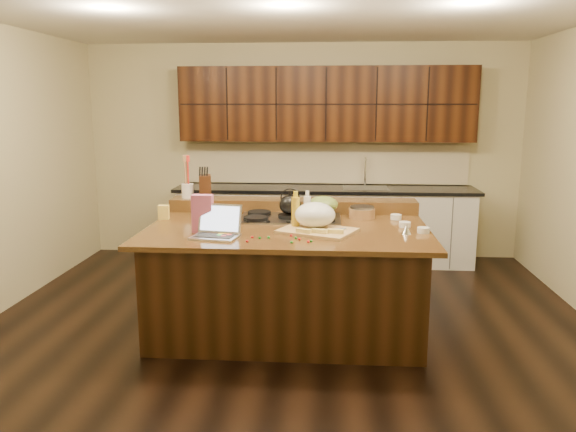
{
  "coord_description": "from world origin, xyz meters",
  "views": [
    {
      "loc": [
        0.36,
        -4.71,
        1.96
      ],
      "look_at": [
        0.0,
        0.05,
        1.0
      ],
      "focal_mm": 35.0,
      "sensor_mm": 36.0,
      "label": 1
    }
  ],
  "objects": [
    {
      "name": "oil_bottle",
      "position": [
        0.07,
        -0.1,
        1.06
      ],
      "size": [
        0.08,
        0.08,
        0.27
      ],
      "primitive_type": "cylinder",
      "rotation": [
        0.0,
        0.0,
        0.12
      ],
      "color": "gold",
      "rests_on": "island"
    },
    {
      "name": "gumdrop_7",
      "position": [
        -0.11,
        -0.46,
        0.93
      ],
      "size": [
        0.02,
        0.02,
        0.02
      ],
      "primitive_type": "ellipsoid",
      "color": "#198C26",
      "rests_on": "island"
    },
    {
      "name": "wooden_tray",
      "position": [
        0.24,
        -0.16,
        1.02
      ],
      "size": [
        0.7,
        0.62,
        0.24
      ],
      "rotation": [
        0.0,
        0.0,
        -0.42
      ],
      "color": "tan",
      "rests_on": "island"
    },
    {
      "name": "strainer_bowl",
      "position": [
        0.66,
        0.41,
        0.97
      ],
      "size": [
        0.28,
        0.28,
        0.09
      ],
      "primitive_type": "cylinder",
      "rotation": [
        0.0,
        0.0,
        -0.19
      ],
      "color": "#996B3F",
      "rests_on": "island"
    },
    {
      "name": "cooktop",
      "position": [
        0.0,
        0.3,
        0.94
      ],
      "size": [
        0.92,
        0.52,
        0.05
      ],
      "color": "gray",
      "rests_on": "island"
    },
    {
      "name": "ramekin_b",
      "position": [
        1.0,
        0.04,
        0.94
      ],
      "size": [
        0.13,
        0.13,
        0.04
      ],
      "primitive_type": "cylinder",
      "rotation": [
        0.0,
        0.0,
        0.36
      ],
      "color": "white",
      "rests_on": "island"
    },
    {
      "name": "ramekin_c",
      "position": [
        0.97,
        0.37,
        0.94
      ],
      "size": [
        0.12,
        0.12,
        0.04
      ],
      "primitive_type": "cylinder",
      "rotation": [
        0.0,
        0.0,
        -0.27
      ],
      "color": "white",
      "rests_on": "island"
    },
    {
      "name": "room",
      "position": [
        0.0,
        0.0,
        1.35
      ],
      "size": [
        5.52,
        5.02,
        2.72
      ],
      "color": "black",
      "rests_on": "ground"
    },
    {
      "name": "gumdrop_4",
      "position": [
        -0.26,
        -0.6,
        0.93
      ],
      "size": [
        0.02,
        0.02,
        0.02
      ],
      "primitive_type": "ellipsoid",
      "color": "red",
      "rests_on": "island"
    },
    {
      "name": "gumdrop_6",
      "position": [
        0.13,
        -0.5,
        0.93
      ],
      "size": [
        0.02,
        0.02,
        0.02
      ],
      "primitive_type": "ellipsoid",
      "color": "red",
      "rests_on": "island"
    },
    {
      "name": "utensil_crock",
      "position": [
        -1.05,
        0.7,
        1.11
      ],
      "size": [
        0.14,
        0.14,
        0.14
      ],
      "primitive_type": "cylinder",
      "rotation": [
        0.0,
        0.0,
        -0.19
      ],
      "color": "white",
      "rests_on": "back_ledge"
    },
    {
      "name": "gumdrop_2",
      "position": [
        0.06,
        -0.38,
        0.93
      ],
      "size": [
        0.02,
        0.02,
        0.02
      ],
      "primitive_type": "ellipsoid",
      "color": "red",
      "rests_on": "island"
    },
    {
      "name": "vinegar_bottle",
      "position": [
        0.17,
        0.08,
        1.04
      ],
      "size": [
        0.08,
        0.08,
        0.25
      ],
      "primitive_type": "cylinder",
      "rotation": [
        0.0,
        0.0,
        0.22
      ],
      "color": "silver",
      "rests_on": "island"
    },
    {
      "name": "green_bowl",
      "position": [
        0.3,
        0.43,
        1.04
      ],
      "size": [
        0.36,
        0.36,
        0.15
      ],
      "primitive_type": "ellipsoid",
      "rotation": [
        0.0,
        0.0,
        -0.38
      ],
      "color": "olive",
      "rests_on": "cooktop"
    },
    {
      "name": "knife_block",
      "position": [
        -0.87,
        0.7,
        1.15
      ],
      "size": [
        0.15,
        0.21,
        0.23
      ],
      "primitive_type": "cube",
      "rotation": [
        0.0,
        0.0,
        0.23
      ],
      "color": "black",
      "rests_on": "back_ledge"
    },
    {
      "name": "gumdrop_5",
      "position": [
        -0.18,
        -0.48,
        0.93
      ],
      "size": [
        0.02,
        0.02,
        0.02
      ],
      "primitive_type": "ellipsoid",
      "color": "#198C26",
      "rests_on": "island"
    },
    {
      "name": "back_counter",
      "position": [
        0.3,
        2.23,
        0.98
      ],
      "size": [
        3.7,
        0.66,
        2.4
      ],
      "color": "silver",
      "rests_on": "ground"
    },
    {
      "name": "pink_bag",
      "position": [
        -0.67,
        -0.28,
        1.08
      ],
      "size": [
        0.17,
        0.1,
        0.31
      ],
      "primitive_type": "cube",
      "rotation": [
        0.0,
        0.0,
        -0.04
      ],
      "color": "#BC5883",
      "rests_on": "island"
    },
    {
      "name": "gumdrop_8",
      "position": [
        0.2,
        -0.57,
        0.93
      ],
      "size": [
        0.02,
        0.02,
        0.02
      ],
      "primitive_type": "ellipsoid",
      "color": "red",
      "rests_on": "island"
    },
    {
      "name": "laptop",
      "position": [
        -0.53,
        -0.42,
        0.99
      ],
      "size": [
        0.4,
        0.34,
        0.25
      ],
      "rotation": [
        0.0,
        0.0,
        -0.17
      ],
      "color": "#B7B7BC",
      "rests_on": "island"
    },
    {
      "name": "gumdrop_3",
      "position": [
        0.08,
        -0.6,
        0.93
      ],
      "size": [
        0.02,
        0.02,
        0.02
      ],
      "primitive_type": "ellipsoid",
      "color": "#198C26",
      "rests_on": "island"
    },
    {
      "name": "ramekin_a",
      "position": [
        1.13,
        -0.17,
        0.94
      ],
      "size": [
        0.12,
        0.12,
        0.04
      ],
      "primitive_type": "cylinder",
      "rotation": [
        0.0,
        0.0,
        0.21
      ],
      "color": "white",
      "rests_on": "island"
    },
    {
      "name": "island",
      "position": [
        0.0,
        0.0,
        0.46
      ],
      "size": [
        2.4,
        1.6,
        0.92
      ],
      "color": "black",
      "rests_on": "ground"
    },
    {
      "name": "back_ledge",
      "position": [
        0.0,
        0.7,
        0.98
      ],
      "size": [
        2.4,
        0.3,
        0.12
      ],
      "primitive_type": "cube",
      "color": "black",
      "rests_on": "island"
    },
    {
      "name": "kettle",
      "position": [
        0.0,
        0.3,
        1.05
      ],
      "size": [
        0.22,
        0.22,
        0.18
      ],
      "primitive_type": "ellipsoid",
      "rotation": [
        0.0,
        0.0,
        -0.13
      ],
      "color": "black",
      "rests_on": "cooktop"
    },
    {
      "name": "candy_plate",
      "position": [
        -0.47,
        -0.44,
        0.93
      ],
      "size": [
        0.24,
        0.24,
        0.01
      ],
      "primitive_type": "cylinder",
      "rotation": [
        0.0,
        0.0,
        0.4
      ],
      "color": "white",
      "rests_on": "island"
    },
    {
      "name": "gumdrop_9",
      "position": [
        0.1,
        -0.45,
        0.93
      ],
      "size": [
        0.02,
        0.02,
        0.02
      ],
      "primitive_type": "ellipsoid",
      "color": "#198C26",
      "rests_on": "island"
    },
    {
      "name": "gumdrop_0",
      "position": [
        -0.24,
        -0.46,
        0.93
      ],
      "size": [
        0.02,
        0.02,
        0.02
      ],
      "primitive_type": "ellipsoid",
      "color": "red",
      "rests_on": "island"
    },
    {
      "name": "gumdrop_1",
      "position": [
        0.22,
        -0.56,
        0.93
      ],
      "size": [
        0.02,
        0.02,
        0.02
      ],
      "primitive_type": "ellipsoid",
      "color": "#198C26",
      "rests_on": "island"
    },
    {
      "name": "package_box",
      "position": [
        -1.15,
        0.21,
        0.99
      ],
      "size": [
        0.1,
        0.07,
        0.13
      ],
      "primitive_type": "cube",
      "rotation": [
        0.0,
        0.0,
        0.07
      ],
      "color": "#E6C651",
      "rests_on": "island"
    },
    {
      "name": "kitchen_timer",
      "position": [
        0.98,
        -0.21,
        0.96
      ],
      "size": [
        0.08,
        0.08,
        0.07
      ],
      "primitive_type": "cone",
      "rotation": [
        0.0,
        0.0,
        -0.06
      ],
      "color": "silver",
      "rests_on": "island"
    }
  ]
}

